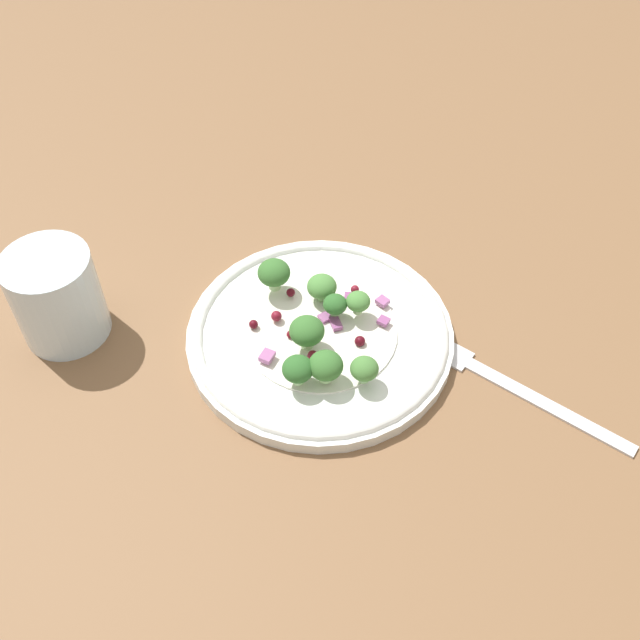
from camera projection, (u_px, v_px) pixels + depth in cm
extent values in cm
cube|color=brown|center=(339.00, 371.00, 65.28)|extent=(180.00, 180.00, 2.00)
cylinder|color=white|center=(320.00, 336.00, 65.89)|extent=(23.56, 23.56, 1.20)
torus|color=white|center=(320.00, 331.00, 65.44)|extent=(22.68, 22.68, 1.00)
cylinder|color=white|center=(320.00, 330.00, 65.36)|extent=(13.67, 13.67, 0.20)
cylinder|color=#8EB77A|center=(335.00, 312.00, 65.68)|extent=(0.80, 0.80, 0.80)
ellipsoid|color=#2D6028|center=(335.00, 304.00, 64.96)|extent=(2.13, 2.13, 1.60)
cylinder|color=#8EB77A|center=(364.00, 377.00, 61.05)|extent=(0.88, 0.88, 0.88)
ellipsoid|color=#477A38|center=(364.00, 369.00, 60.25)|extent=(2.35, 2.35, 1.77)
cylinder|color=#9EC684|center=(307.00, 341.00, 63.27)|extent=(1.12, 1.12, 1.12)
ellipsoid|color=#386B2D|center=(307.00, 331.00, 62.25)|extent=(3.00, 3.00, 2.25)
cylinder|color=#9EC684|center=(275.00, 283.00, 67.60)|extent=(1.11, 1.11, 1.11)
ellipsoid|color=#386B2D|center=(274.00, 273.00, 66.60)|extent=(2.96, 2.96, 2.22)
cylinder|color=#8EB77A|center=(322.00, 296.00, 67.52)|extent=(1.01, 1.01, 1.01)
ellipsoid|color=#4C843D|center=(322.00, 287.00, 66.61)|extent=(2.69, 2.69, 2.01)
cylinder|color=#9EC684|center=(298.00, 378.00, 60.87)|extent=(0.97, 0.97, 0.97)
ellipsoid|color=#2D6028|center=(298.00, 369.00, 59.99)|extent=(2.60, 2.60, 1.95)
cylinder|color=#ADD18E|center=(326.00, 375.00, 61.08)|extent=(1.08, 1.08, 1.08)
ellipsoid|color=#386B2D|center=(326.00, 365.00, 60.11)|extent=(2.87, 2.87, 2.15)
cylinder|color=#ADD18E|center=(358.00, 309.00, 65.64)|extent=(0.80, 0.80, 0.80)
ellipsoid|color=#4C843D|center=(358.00, 301.00, 64.92)|extent=(2.14, 2.14, 1.60)
sphere|color=maroon|center=(313.00, 356.00, 62.60)|extent=(0.95, 0.95, 0.95)
sphere|color=#4C0A14|center=(360.00, 341.00, 63.98)|extent=(0.93, 0.93, 0.93)
sphere|color=maroon|center=(355.00, 289.00, 67.46)|extent=(0.78, 0.78, 0.78)
sphere|color=maroon|center=(279.00, 313.00, 65.75)|extent=(0.95, 0.95, 0.95)
sphere|color=#4C0A14|center=(291.00, 293.00, 67.38)|extent=(0.81, 0.81, 0.81)
sphere|color=#4C0A14|center=(253.00, 324.00, 65.12)|extent=(0.80, 0.80, 0.80)
sphere|color=maroon|center=(291.00, 334.00, 64.54)|extent=(0.72, 0.72, 0.72)
cube|color=#A35B93|center=(326.00, 317.00, 66.08)|extent=(1.38, 1.52, 0.41)
cube|color=#A35B93|center=(267.00, 356.00, 62.66)|extent=(1.22, 1.40, 0.49)
cube|color=#934C84|center=(384.00, 321.00, 65.34)|extent=(0.97, 0.93, 0.38)
cube|color=#934C84|center=(336.00, 324.00, 65.35)|extent=(1.62, 1.52, 0.42)
cube|color=#A35B93|center=(387.00, 303.00, 66.75)|extent=(1.18, 1.12, 0.44)
cube|color=#934C84|center=(350.00, 297.00, 67.52)|extent=(1.34, 1.28, 0.51)
cube|color=silver|center=(548.00, 405.00, 61.40)|extent=(15.03, 1.71, 0.50)
cube|color=silver|center=(450.00, 353.00, 65.06)|extent=(3.68, 2.52, 0.50)
cylinder|color=silver|center=(57.00, 297.00, 63.97)|extent=(7.60, 7.60, 8.58)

